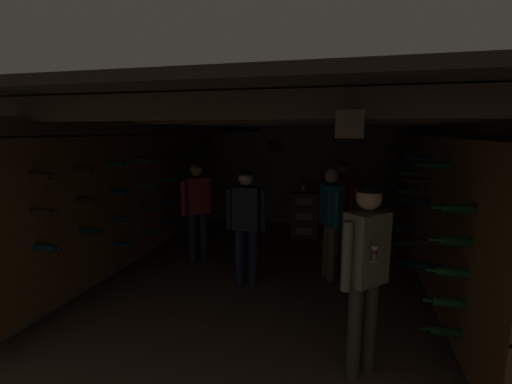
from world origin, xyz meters
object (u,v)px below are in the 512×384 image
Objects in this scene: display_bottle at (304,186)px; person_guest_mid_left at (197,203)px; person_guest_far_right at (342,201)px; person_guest_mid_right at (330,213)px; person_guest_near_right at (366,262)px; person_host_center at (246,217)px; wine_crate_stack at (305,215)px.

display_bottle is 0.22× the size of person_guest_mid_left.
person_guest_mid_right is at bearing -98.60° from person_guest_far_right.
person_guest_near_right is 3.00m from person_guest_far_right.
person_guest_far_right is at bearing -52.83° from display_bottle.
person_guest_far_right is at bearing 50.58° from person_host_center.
person_guest_mid_right reaches higher than wine_crate_stack.
wine_crate_stack is at bearing 78.73° from person_host_center.
display_bottle is 0.22× the size of person_host_center.
display_bottle is 1.25m from person_guest_far_right.
wine_crate_stack is at bearing 50.19° from person_guest_mid_left.
person_host_center is 1.23m from person_guest_mid_right.
person_guest_mid_left is (-1.52, -1.83, 0.53)m from wine_crate_stack.
wine_crate_stack is 1.38m from person_guest_far_right.
person_guest_far_right reaches higher than wine_crate_stack.
person_guest_near_right is 1.05× the size of person_guest_far_right.
person_host_center is 2.11m from person_guest_near_right.
person_guest_mid_right is at bearing 28.23° from person_host_center.
person_guest_mid_right is at bearing -3.55° from person_guest_mid_left.
wine_crate_stack is at bearing 106.37° from person_guest_mid_right.
person_guest_far_right is (2.24, 0.77, 0.00)m from person_guest_mid_left.
person_guest_mid_right is 0.91m from person_guest_far_right.
person_guest_far_right is (0.71, -1.06, 0.53)m from wine_crate_stack.
display_bottle is 0.22× the size of person_guest_mid_right.
display_bottle is at bearing 79.40° from person_host_center.
person_guest_far_right is (-0.26, 2.99, -0.06)m from person_guest_near_right.
person_guest_mid_right is at bearing -73.63° from wine_crate_stack.
display_bottle is 0.22× the size of person_guest_far_right.
person_guest_mid_right reaches higher than display_bottle.
person_host_center is at bearing -101.27° from wine_crate_stack.
person_guest_far_right is (1.22, 1.48, 0.00)m from person_host_center.
person_guest_far_right reaches higher than person_guest_mid_right.
wine_crate_stack is 0.56× the size of person_guest_mid_left.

